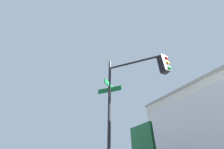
% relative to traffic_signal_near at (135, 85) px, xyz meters
% --- Properties ---
extents(traffic_signal_near, '(2.32, 2.22, 5.21)m').
position_rel_traffic_signal_near_xyz_m(traffic_signal_near, '(0.00, 0.00, 0.00)').
color(traffic_signal_near, black).
rests_on(traffic_signal_near, ground_plane).
extents(box_truck_second, '(9.11, 3.05, 3.30)m').
position_rel_traffic_signal_near_xyz_m(box_truck_second, '(0.30, 3.35, -1.84)').
color(box_truck_second, '#19592D').
rests_on(box_truck_second, ground_plane).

